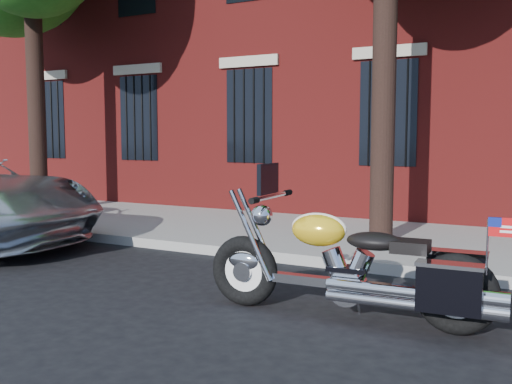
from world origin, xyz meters
The scene contains 4 objects.
ground centered at (0.00, 0.00, 0.00)m, with size 120.00×120.00×0.00m, color black.
curb centered at (0.00, 1.38, 0.07)m, with size 40.00×0.16×0.15m, color gray.
sidewalk centered at (0.00, 3.26, 0.07)m, with size 40.00×3.60×0.15m, color gray.
motorcycle centered at (1.25, -0.64, 0.50)m, with size 2.96×0.89×1.49m.
Camera 1 is at (2.87, -5.76, 1.75)m, focal length 40.00 mm.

